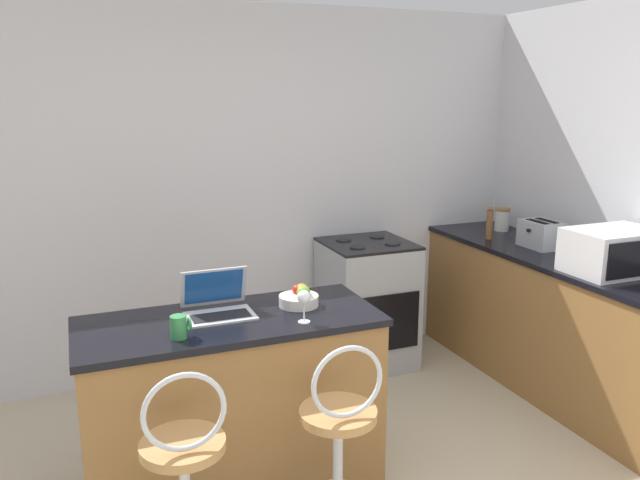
# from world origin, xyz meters

# --- Properties ---
(wall_back) EXTENTS (12.00, 0.06, 2.60)m
(wall_back) POSITION_xyz_m (0.00, 2.45, 1.30)
(wall_back) COLOR silver
(wall_back) RESTS_ON ground_plane
(breakfast_bar) EXTENTS (1.45, 0.62, 0.94)m
(breakfast_bar) POSITION_xyz_m (-0.39, 0.93, 0.47)
(breakfast_bar) COLOR olive
(breakfast_bar) RESTS_ON ground_plane
(counter_right) EXTENTS (0.64, 2.95, 0.94)m
(counter_right) POSITION_xyz_m (1.95, 0.96, 0.47)
(counter_right) COLOR olive
(counter_right) RESTS_ON ground_plane
(bar_stool_far) EXTENTS (0.40, 0.40, 0.99)m
(bar_stool_far) POSITION_xyz_m (-0.05, 0.37, 0.46)
(bar_stool_far) COLOR silver
(bar_stool_far) RESTS_ON ground_plane
(laptop) EXTENTS (0.33, 0.27, 0.22)m
(laptop) POSITION_xyz_m (-0.43, 1.02, 0.99)
(laptop) COLOR #B7BABF
(laptop) RESTS_ON breakfast_bar
(microwave) EXTENTS (0.54, 0.38, 0.27)m
(microwave) POSITION_xyz_m (1.94, 0.84, 1.07)
(microwave) COLOR silver
(microwave) RESTS_ON counter_right
(toaster) EXTENTS (0.23, 0.28, 0.19)m
(toaster) POSITION_xyz_m (1.98, 1.51, 1.03)
(toaster) COLOR #9EA3A8
(toaster) RESTS_ON counter_right
(stove_range) EXTENTS (0.61, 0.61, 0.95)m
(stove_range) POSITION_xyz_m (0.92, 2.10, 0.47)
(stove_range) COLOR #9EA3A8
(stove_range) RESTS_ON ground_plane
(mug_green) EXTENTS (0.09, 0.07, 0.10)m
(mug_green) POSITION_xyz_m (-0.65, 0.77, 0.99)
(mug_green) COLOR #338447
(mug_green) RESTS_ON breakfast_bar
(pepper_mill) EXTENTS (0.05, 0.05, 0.25)m
(pepper_mill) POSITION_xyz_m (1.81, 1.86, 1.06)
(pepper_mill) COLOR brown
(pepper_mill) RESTS_ON counter_right
(fruit_bowl) EXTENTS (0.20, 0.20, 0.11)m
(fruit_bowl) POSITION_xyz_m (-0.01, 0.98, 0.98)
(fruit_bowl) COLOR silver
(fruit_bowl) RESTS_ON breakfast_bar
(storage_jar) EXTENTS (0.12, 0.12, 0.18)m
(storage_jar) POSITION_xyz_m (2.08, 2.06, 1.03)
(storage_jar) COLOR silver
(storage_jar) RESTS_ON counter_right
(wine_glass_short) EXTENTS (0.06, 0.06, 0.16)m
(wine_glass_short) POSITION_xyz_m (-0.08, 0.75, 1.06)
(wine_glass_short) COLOR silver
(wine_glass_short) RESTS_ON breakfast_bar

